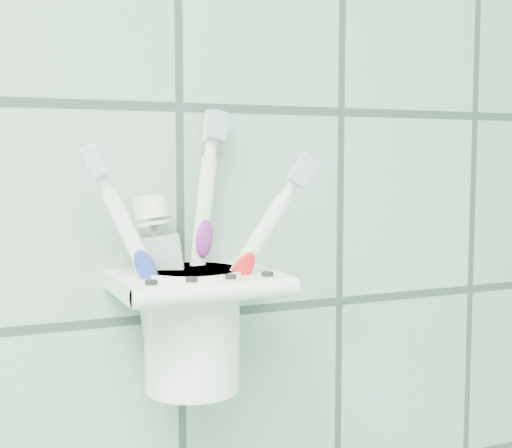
% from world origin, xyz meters
% --- Properties ---
extents(holder_bracket, '(0.13, 0.11, 0.04)m').
position_xyz_m(holder_bracket, '(0.63, 1.15, 1.29)').
color(holder_bracket, white).
rests_on(holder_bracket, wall_back).
extents(cup, '(0.09, 0.09, 0.10)m').
position_xyz_m(cup, '(0.63, 1.16, 1.25)').
color(cup, white).
rests_on(cup, holder_bracket).
extents(toothbrush_pink, '(0.08, 0.03, 0.20)m').
position_xyz_m(toothbrush_pink, '(0.63, 1.14, 1.31)').
color(toothbrush_pink, white).
rests_on(toothbrush_pink, cup).
extents(toothbrush_blue, '(0.05, 0.04, 0.22)m').
position_xyz_m(toothbrush_blue, '(0.62, 1.16, 1.32)').
color(toothbrush_blue, white).
rests_on(toothbrush_blue, cup).
extents(toothbrush_orange, '(0.10, 0.05, 0.20)m').
position_xyz_m(toothbrush_orange, '(0.61, 1.15, 1.31)').
color(toothbrush_orange, white).
rests_on(toothbrush_orange, cup).
extents(toothpaste_tube, '(0.05, 0.04, 0.16)m').
position_xyz_m(toothpaste_tube, '(0.61, 1.15, 1.29)').
color(toothpaste_tube, silver).
rests_on(toothpaste_tube, cup).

